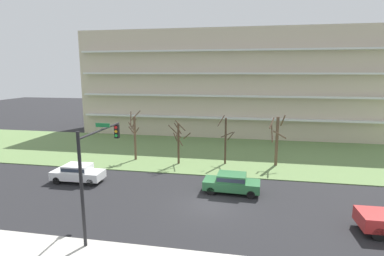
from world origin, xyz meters
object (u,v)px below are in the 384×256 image
(traffic_signal_mast, at_px, (96,161))
(sedan_white_near_left, at_px, (78,172))
(tree_far_left, at_px, (135,135))
(tree_left, at_px, (179,141))
(tree_right, at_px, (277,139))
(tree_center, at_px, (226,140))
(sedan_green_center_right, at_px, (232,182))

(traffic_signal_mast, bearing_deg, sedan_white_near_left, 128.13)
(sedan_white_near_left, bearing_deg, tree_far_left, -110.27)
(tree_far_left, height_order, sedan_white_near_left, tree_far_left)
(tree_left, height_order, tree_right, tree_right)
(tree_left, xyz_separation_m, tree_center, (4.71, 0.95, 0.08))
(tree_left, xyz_separation_m, tree_right, (9.79, 1.27, 0.30))
(tree_far_left, xyz_separation_m, tree_right, (14.80, 0.62, 0.02))
(tree_center, xyz_separation_m, tree_right, (5.09, 0.32, 0.22))
(sedan_white_near_left, distance_m, traffic_signal_mast, 10.12)
(tree_center, distance_m, sedan_green_center_right, 7.72)
(sedan_white_near_left, relative_size, sedan_green_center_right, 0.99)
(tree_center, distance_m, sedan_white_near_left, 14.42)
(tree_center, xyz_separation_m, sedan_green_center_right, (1.04, -7.45, -1.73))
(tree_center, relative_size, tree_right, 0.95)
(tree_far_left, distance_m, tree_left, 5.06)
(tree_left, xyz_separation_m, sedan_white_near_left, (-7.52, -6.50, -1.65))
(sedan_white_near_left, height_order, sedan_green_center_right, same)
(tree_right, distance_m, sedan_white_near_left, 19.08)
(sedan_green_center_right, xyz_separation_m, traffic_signal_mast, (-7.41, -7.46, 3.55))
(tree_right, bearing_deg, sedan_green_center_right, -117.52)
(sedan_white_near_left, bearing_deg, tree_center, -149.52)
(tree_far_left, xyz_separation_m, tree_center, (9.71, 0.30, -0.20))
(sedan_white_near_left, bearing_deg, sedan_green_center_right, 179.13)
(tree_right, height_order, sedan_green_center_right, tree_right)
(tree_right, relative_size, sedan_white_near_left, 1.20)
(tree_center, xyz_separation_m, traffic_signal_mast, (-6.38, -14.91, 1.82))
(tree_far_left, distance_m, sedan_green_center_right, 13.05)
(tree_far_left, bearing_deg, tree_right, 2.40)
(sedan_white_near_left, height_order, traffic_signal_mast, traffic_signal_mast)
(traffic_signal_mast, bearing_deg, sedan_green_center_right, 45.16)
(tree_left, height_order, sedan_green_center_right, tree_left)
(tree_center, height_order, sedan_white_near_left, tree_center)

